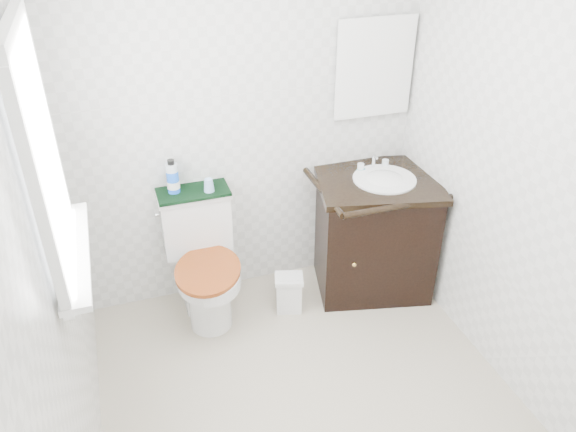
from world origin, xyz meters
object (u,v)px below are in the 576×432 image
trash_bin (289,293)px  cup (209,185)px  mouthwash_bottle (173,177)px  vanity (374,230)px  toilet (203,266)px

trash_bin → cup: (-0.43, 0.25, 0.74)m
mouthwash_bottle → vanity: bearing=-9.3°
vanity → cup: 1.16m
cup → trash_bin: bearing=-30.8°
trash_bin → toilet: bearing=162.2°
toilet → trash_bin: 0.59m
mouthwash_bottle → toilet: bearing=-52.8°
cup → toilet: bearing=-137.2°
toilet → mouthwash_bottle: mouthwash_bottle is taller
cup → mouthwash_bottle: bearing=164.1°
mouthwash_bottle → cup: 0.22m
mouthwash_bottle → cup: (0.20, -0.06, -0.06)m
trash_bin → vanity: bearing=9.2°
toilet → mouthwash_bottle: size_ratio=3.85×
vanity → mouthwash_bottle: (-1.26, 0.21, 0.50)m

